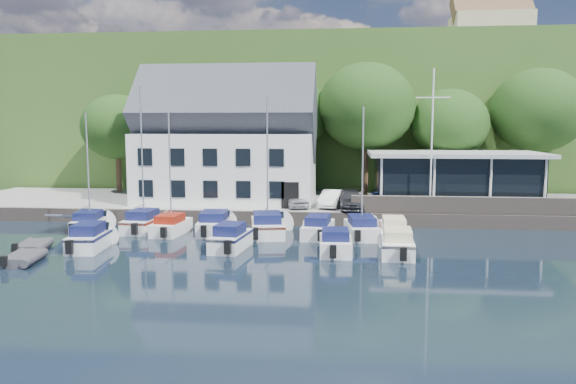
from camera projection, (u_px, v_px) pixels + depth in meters
name	position (u px, v px, depth m)	size (l,w,h in m)	color
ground	(296.00, 263.00, 29.30)	(180.00, 180.00, 0.00)	black
quay	(314.00, 206.00, 46.53)	(60.00, 13.00, 1.00)	gray
quay_face	(309.00, 219.00, 40.11)	(60.00, 0.30, 1.00)	#63584F
hillside	(329.00, 120.00, 89.61)	(160.00, 75.00, 16.00)	#375720
field_patch	(377.00, 72.00, 95.75)	(50.00, 30.00, 0.30)	#5C6733
farmhouse	(490.00, 29.00, 76.13)	(10.40, 7.00, 8.20)	#BCAA8E
harbor_building	(228.00, 148.00, 45.65)	(14.40, 8.20, 8.70)	white
club_pavilion	(454.00, 178.00, 43.67)	(13.20, 7.20, 4.10)	black
seawall	(481.00, 205.00, 39.20)	(18.00, 0.50, 1.20)	#63584F
gangway	(75.00, 227.00, 39.81)	(1.20, 6.00, 1.40)	silver
car_silver	(295.00, 199.00, 42.46)	(1.50, 3.73, 1.27)	silver
car_white	(332.00, 199.00, 42.49)	(1.37, 3.92, 1.29)	silver
car_dgrey	(351.00, 200.00, 41.59)	(1.82, 4.48, 1.30)	#28292D
car_blue	(381.00, 199.00, 42.12)	(1.50, 3.79, 1.30)	navy
flagpole	(432.00, 141.00, 39.62)	(2.43, 0.20, 10.13)	white
tree_0	(118.00, 144.00, 51.43)	(6.57, 6.57, 8.98)	#16320F
tree_1	(200.00, 143.00, 51.44)	(6.66, 6.66, 9.10)	#16320F
tree_2	(286.00, 135.00, 50.78)	(7.79, 7.79, 10.65)	#16320F
tree_3	(366.00, 129.00, 49.18)	(8.50, 8.50, 11.62)	#16320F
tree_4	(449.00, 142.00, 49.32)	(6.83, 6.83, 9.34)	#16320F
tree_5	(537.00, 132.00, 49.02)	(8.12, 8.12, 11.10)	#16320F
boat_r1_0	(88.00, 168.00, 37.79)	(1.88, 5.41, 8.56)	white
boat_r1_1	(142.00, 163.00, 37.57)	(2.01, 5.64, 9.27)	white
boat_r1_2	(170.00, 172.00, 36.76)	(1.79, 5.54, 8.28)	white
boat_r1_3	(215.00, 222.00, 37.37)	(2.10, 6.03, 1.53)	white
boat_r1_4	(267.00, 164.00, 36.27)	(2.25, 6.44, 9.33)	white
boat_r1_5	(318.00, 226.00, 36.28)	(1.82, 5.89, 1.42)	white
boat_r1_6	(363.00, 171.00, 35.75)	(1.96, 6.11, 8.60)	white
boat_r1_7	(393.00, 227.00, 35.91)	(1.79, 6.10, 1.35)	white
boat_r2_0	(90.00, 236.00, 32.59)	(1.83, 5.59, 1.57)	white
boat_r2_2	(231.00, 236.00, 32.53)	(1.80, 5.37, 1.56)	white
boat_r2_3	(335.00, 241.00, 31.53)	(1.91, 4.98, 1.42)	white
boat_r2_4	(397.00, 241.00, 31.25)	(1.92, 5.89, 1.49)	white
dinghy_0	(33.00, 245.00, 32.27)	(1.75, 2.91, 0.68)	#36363A
dinghy_1	(23.00, 257.00, 29.35)	(1.77, 2.94, 0.69)	#36363A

